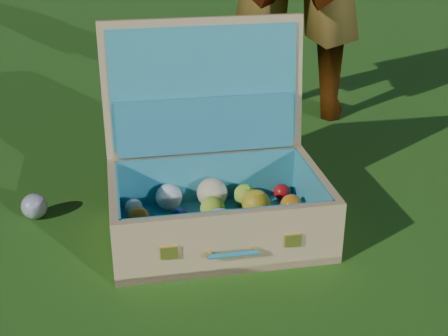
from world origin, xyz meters
The scene contains 3 objects.
ground centered at (0.00, 0.00, 0.00)m, with size 60.00×60.00×0.00m, color #215114.
stray_ball centered at (-0.50, -0.06, 0.04)m, with size 0.08×0.08×0.08m, color teal.
suitcase centered at (0.02, 0.02, 0.16)m, with size 0.72×0.66×0.57m.
Camera 1 is at (0.39, -1.53, 0.92)m, focal length 50.00 mm.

